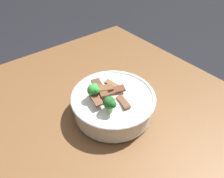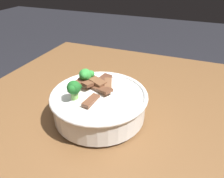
% 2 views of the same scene
% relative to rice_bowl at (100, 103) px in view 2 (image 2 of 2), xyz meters
% --- Properties ---
extents(dining_table, '(1.27, 0.87, 0.80)m').
position_rel_rice_bowl_xyz_m(dining_table, '(0.12, -0.00, -0.16)').
color(dining_table, brown).
rests_on(dining_table, ground).
extents(rice_bowl, '(0.26, 0.26, 0.12)m').
position_rel_rice_bowl_xyz_m(rice_bowl, '(0.00, 0.00, 0.00)').
color(rice_bowl, white).
rests_on(rice_bowl, dining_table).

